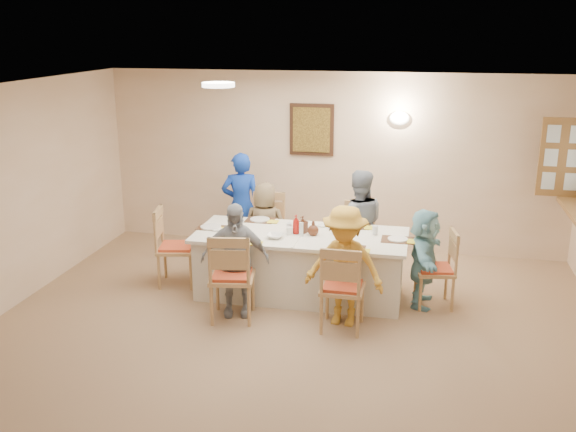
% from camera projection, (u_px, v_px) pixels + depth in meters
% --- Properties ---
extents(ground, '(7.00, 7.00, 0.00)m').
position_uv_depth(ground, '(278.00, 364.00, 6.10)').
color(ground, '#A38267').
extents(room_walls, '(7.00, 7.00, 7.00)m').
position_uv_depth(room_walls, '(277.00, 211.00, 5.67)').
color(room_walls, beige).
rests_on(room_walls, ground).
extents(wall_picture, '(0.62, 0.05, 0.72)m').
position_uv_depth(wall_picture, '(312.00, 130.00, 8.92)').
color(wall_picture, '#432617').
rests_on(wall_picture, room_walls).
extents(wall_sconce, '(0.26, 0.09, 0.18)m').
position_uv_depth(wall_sconce, '(399.00, 118.00, 8.61)').
color(wall_sconce, white).
rests_on(wall_sconce, room_walls).
extents(ceiling_light, '(0.36, 0.36, 0.05)m').
position_uv_depth(ceiling_light, '(218.00, 85.00, 7.00)').
color(ceiling_light, white).
rests_on(ceiling_light, room_walls).
extents(shutter_door, '(0.55, 0.04, 1.00)m').
position_uv_depth(shutter_door, '(562.00, 158.00, 8.05)').
color(shutter_door, olive).
rests_on(shutter_door, room_walls).
extents(dining_table, '(2.47, 1.04, 0.76)m').
position_uv_depth(dining_table, '(301.00, 264.00, 7.58)').
color(dining_table, white).
rests_on(dining_table, ground).
extents(chair_back_left, '(0.51, 0.51, 0.98)m').
position_uv_depth(chair_back_left, '(267.00, 232.00, 8.42)').
color(chair_back_left, tan).
rests_on(chair_back_left, ground).
extents(chair_back_right, '(0.47, 0.47, 0.94)m').
position_uv_depth(chair_back_right, '(358.00, 239.00, 8.19)').
color(chair_back_right, tan).
rests_on(chair_back_right, ground).
extents(chair_front_left, '(0.55, 0.55, 1.01)m').
position_uv_depth(chair_front_left, '(232.00, 275.00, 6.92)').
color(chair_front_left, tan).
rests_on(chair_front_left, ground).
extents(chair_front_right, '(0.47, 0.47, 0.96)m').
position_uv_depth(chair_front_right, '(343.00, 286.00, 6.69)').
color(chair_front_right, tan).
rests_on(chair_front_right, ground).
extents(chair_left_end, '(0.55, 0.55, 0.98)m').
position_uv_depth(chair_left_end, '(177.00, 247.00, 7.86)').
color(chair_left_end, tan).
rests_on(chair_left_end, ground).
extents(chair_right_end, '(0.50, 0.50, 0.90)m').
position_uv_depth(chair_right_end, '(435.00, 268.00, 7.26)').
color(chair_right_end, tan).
rests_on(chair_right_end, ground).
extents(diner_back_left, '(0.58, 0.38, 1.18)m').
position_uv_depth(diner_back_left, '(265.00, 227.00, 8.28)').
color(diner_back_left, brown).
rests_on(diner_back_left, ground).
extents(diner_back_right, '(0.87, 0.77, 1.40)m').
position_uv_depth(diner_back_right, '(358.00, 225.00, 8.01)').
color(diner_back_right, gray).
rests_on(diner_back_right, ground).
extents(diner_front_left, '(0.87, 0.60, 1.28)m').
position_uv_depth(diner_front_left, '(235.00, 260.00, 6.99)').
color(diner_front_left, '#9DA0A8').
rests_on(diner_front_left, ground).
extents(diner_front_right, '(0.97, 0.70, 1.31)m').
position_uv_depth(diner_front_right, '(344.00, 266.00, 6.75)').
color(diner_front_right, gold).
rests_on(diner_front_right, ground).
extents(diner_right_end, '(1.09, 0.44, 1.14)m').
position_uv_depth(diner_right_end, '(424.00, 258.00, 7.25)').
color(diner_right_end, '#89CEDD').
rests_on(diner_right_end, ground).
extents(caregiver, '(0.71, 0.62, 1.46)m').
position_uv_depth(caregiver, '(241.00, 205.00, 8.77)').
color(caregiver, '#143CB8').
rests_on(caregiver, ground).
extents(placemat_fl, '(0.35, 0.26, 0.01)m').
position_uv_depth(placemat_fl, '(241.00, 241.00, 7.20)').
color(placemat_fl, '#472B19').
rests_on(placemat_fl, dining_table).
extents(plate_fl, '(0.22, 0.22, 0.01)m').
position_uv_depth(plate_fl, '(241.00, 240.00, 7.20)').
color(plate_fl, white).
rests_on(plate_fl, dining_table).
extents(napkin_fl, '(0.14, 0.14, 0.01)m').
position_uv_depth(napkin_fl, '(256.00, 243.00, 7.12)').
color(napkin_fl, yellow).
rests_on(napkin_fl, dining_table).
extents(placemat_fr, '(0.38, 0.28, 0.01)m').
position_uv_depth(placemat_fr, '(348.00, 249.00, 6.96)').
color(placemat_fr, '#472B19').
rests_on(placemat_fr, dining_table).
extents(plate_fr, '(0.24, 0.24, 0.02)m').
position_uv_depth(plate_fr, '(348.00, 248.00, 6.96)').
color(plate_fr, white).
rests_on(plate_fr, dining_table).
extents(napkin_fr, '(0.13, 0.13, 0.01)m').
position_uv_depth(napkin_fr, '(364.00, 251.00, 6.88)').
color(napkin_fr, yellow).
rests_on(napkin_fr, dining_table).
extents(placemat_bl, '(0.35, 0.26, 0.01)m').
position_uv_depth(placemat_bl, '(260.00, 220.00, 7.99)').
color(placemat_bl, '#472B19').
rests_on(placemat_bl, dining_table).
extents(plate_bl, '(0.25, 0.25, 0.02)m').
position_uv_depth(plate_bl, '(260.00, 219.00, 7.99)').
color(plate_bl, white).
rests_on(plate_bl, dining_table).
extents(napkin_bl, '(0.13, 0.13, 0.01)m').
position_uv_depth(napkin_bl, '(273.00, 222.00, 7.90)').
color(napkin_bl, yellow).
rests_on(napkin_bl, dining_table).
extents(placemat_br, '(0.34, 0.25, 0.01)m').
position_uv_depth(placemat_br, '(356.00, 226.00, 7.75)').
color(placemat_br, '#472B19').
rests_on(placemat_br, dining_table).
extents(plate_br, '(0.22, 0.22, 0.01)m').
position_uv_depth(plate_br, '(356.00, 225.00, 7.75)').
color(plate_br, white).
rests_on(plate_br, dining_table).
extents(napkin_br, '(0.14, 0.14, 0.01)m').
position_uv_depth(napkin_br, '(371.00, 228.00, 7.67)').
color(napkin_br, yellow).
rests_on(napkin_br, dining_table).
extents(placemat_le, '(0.32, 0.24, 0.01)m').
position_uv_depth(placemat_le, '(211.00, 228.00, 7.69)').
color(placemat_le, '#472B19').
rests_on(placemat_le, dining_table).
extents(plate_le, '(0.25, 0.25, 0.02)m').
position_uv_depth(plate_le, '(211.00, 227.00, 7.69)').
color(plate_le, white).
rests_on(plate_le, dining_table).
extents(napkin_le, '(0.14, 0.14, 0.01)m').
position_uv_depth(napkin_le, '(224.00, 229.00, 7.61)').
color(napkin_le, yellow).
rests_on(napkin_le, dining_table).
extents(placemat_re, '(0.37, 0.28, 0.01)m').
position_uv_depth(placemat_re, '(398.00, 240.00, 7.25)').
color(placemat_re, '#472B19').
rests_on(placemat_re, dining_table).
extents(plate_re, '(0.23, 0.23, 0.01)m').
position_uv_depth(plate_re, '(398.00, 239.00, 7.25)').
color(plate_re, white).
rests_on(plate_re, dining_table).
extents(napkin_re, '(0.15, 0.15, 0.01)m').
position_uv_depth(napkin_re, '(414.00, 242.00, 7.17)').
color(napkin_re, yellow).
rests_on(napkin_re, dining_table).
extents(teacup_a, '(0.19, 0.19, 0.10)m').
position_uv_depth(teacup_a, '(229.00, 235.00, 7.28)').
color(teacup_a, white).
rests_on(teacup_a, dining_table).
extents(teacup_b, '(0.14, 0.14, 0.08)m').
position_uv_depth(teacup_b, '(342.00, 220.00, 7.86)').
color(teacup_b, white).
rests_on(teacup_b, dining_table).
extents(bowl_a, '(0.23, 0.23, 0.05)m').
position_uv_depth(bowl_a, '(275.00, 236.00, 7.31)').
color(bowl_a, white).
rests_on(bowl_a, dining_table).
extents(bowl_b, '(0.30, 0.30, 0.05)m').
position_uv_depth(bowl_b, '(335.00, 226.00, 7.66)').
color(bowl_b, white).
rests_on(bowl_b, dining_table).
extents(condiment_ketchup, '(0.13, 0.13, 0.22)m').
position_uv_depth(condiment_ketchup, '(296.00, 224.00, 7.45)').
color(condiment_ketchup, '#B4150F').
rests_on(condiment_ketchup, dining_table).
extents(condiment_brown, '(0.16, 0.16, 0.20)m').
position_uv_depth(condiment_brown, '(303.00, 224.00, 7.48)').
color(condiment_brown, '#4F2615').
rests_on(condiment_brown, dining_table).
extents(condiment_malt, '(0.21, 0.21, 0.17)m').
position_uv_depth(condiment_malt, '(313.00, 228.00, 7.40)').
color(condiment_malt, '#4F2615').
rests_on(condiment_malt, dining_table).
extents(drinking_glass, '(0.06, 0.06, 0.10)m').
position_uv_depth(drinking_glass, '(289.00, 227.00, 7.54)').
color(drinking_glass, silver).
rests_on(drinking_glass, dining_table).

